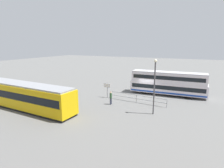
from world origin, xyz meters
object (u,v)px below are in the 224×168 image
Objects in this scene: tram_yellow at (26,96)px; street_lamp at (155,83)px; double_decker_bus at (168,83)px; pedestrian_near_railing at (111,97)px; info_sign at (107,87)px.

tram_yellow is 2.24× the size of street_lamp.
pedestrian_near_railing is at bearing 54.74° from double_decker_bus.
double_decker_bus is at bearing -125.26° from pedestrian_near_railing.
info_sign is at bearing -54.28° from pedestrian_near_railing.
tram_yellow is at bearing 45.00° from double_decker_bus.
street_lamp is at bearing 90.79° from double_decker_bus.
double_decker_bus is 9.77m from info_sign.
tram_yellow is 11.30m from info_sign.
info_sign is at bearing -25.18° from street_lamp.
pedestrian_near_railing is 6.76m from street_lamp.
double_decker_bus is at bearing -144.76° from info_sign.
street_lamp is (-14.84, -5.27, 2.10)m from tram_yellow.
pedestrian_near_railing is at bearing -9.43° from street_lamp.
pedestrian_near_railing is 0.28× the size of street_lamp.
tram_yellow is 6.30× the size of info_sign.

